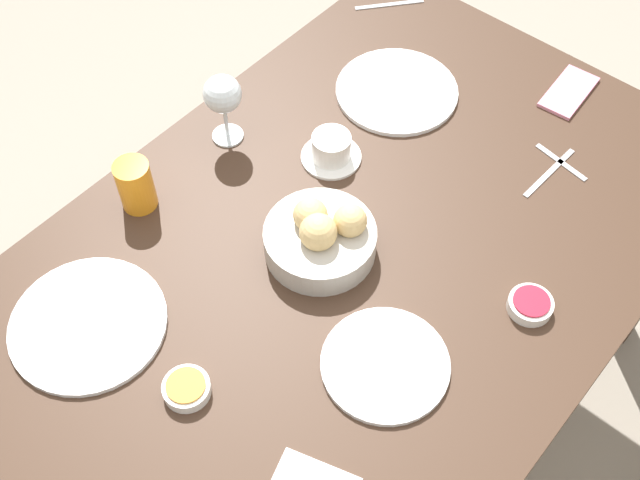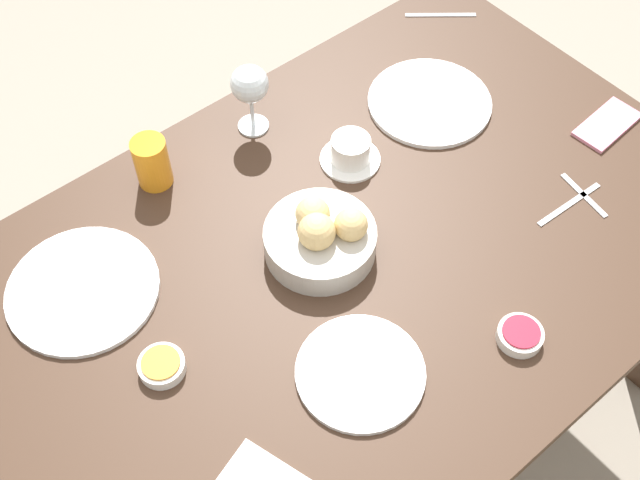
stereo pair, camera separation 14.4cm
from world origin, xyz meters
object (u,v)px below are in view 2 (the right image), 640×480
Objects in this scene: plate_near_left at (430,102)px; knife_silver at (441,15)px; coffee_cup at (350,152)px; plate_near_right at (83,290)px; fork_silver at (569,204)px; cell_phone at (607,125)px; bread_basket at (321,237)px; jam_bowl_berry at (520,335)px; plate_far_center at (360,373)px; wine_glass at (250,86)px; spoon_coffee at (584,195)px; juice_glass at (152,162)px; jam_bowl_honey at (162,366)px.

plate_near_left is 1.94× the size of knife_silver.
plate_near_right is at bearing -6.91° from coffee_cup.
coffee_cup is 0.73× the size of fork_silver.
knife_silver is 0.86× the size of cell_phone.
bread_basket is 0.38m from jam_bowl_berry.
jam_bowl_berry reaches higher than plate_near_right.
plate_far_center is 0.77m from cell_phone.
wine_glass is (0.32, -0.18, 0.11)m from plate_near_left.
plate_far_center is (0.53, 0.38, 0.00)m from plate_near_left.
plate_far_center is (0.11, 0.23, -0.03)m from bread_basket.
coffee_cup is 0.98× the size of spoon_coffee.
cell_phone is (-0.79, 0.47, -0.05)m from juice_glass.
plate_near_right is 3.44× the size of jam_bowl_berry.
juice_glass is (0.56, -0.19, 0.05)m from plate_near_left.
wine_glass is (-0.47, -0.13, 0.11)m from plate_near_right.
cell_phone is at bearing 130.29° from plate_near_left.
plate_near_right is 1.74× the size of cell_phone.
bread_basket is at bearing -115.42° from plate_far_center.
cell_phone reaches higher than spoon_coffee.
plate_near_right is 0.95m from spoon_coffee.
plate_near_right reaches higher than fork_silver.
coffee_cup is (-0.29, -0.36, 0.02)m from plate_far_center.
coffee_cup is 0.78× the size of cell_phone.
juice_glass is 0.24m from wine_glass.
wine_glass is at bearing -85.93° from jam_bowl_berry.
cell_phone is (-0.01, 0.47, 0.00)m from knife_silver.
plate_far_center is 0.61m from wine_glass.
bread_basket is 0.49m from fork_silver.
jam_bowl_berry reaches higher than knife_silver.
juice_glass reaches higher than jam_bowl_berry.
jam_bowl_honey reaches higher than cell_phone.
wine_glass reaches higher than fork_silver.
juice_glass is at bearing -150.66° from plate_near_right.
coffee_cup is 1.54× the size of jam_bowl_berry.
wine_glass is at bearing -105.45° from bread_basket.
bread_basket is at bearing 113.12° from juice_glass.
juice_glass reaches higher than plate_near_right.
knife_silver is at bearing -155.78° from coffee_cup.
bread_basket reaches higher than cell_phone.
bread_basket is 2.60× the size of jam_bowl_berry.
coffee_cup is at bearing 173.09° from plate_near_right.
cell_phone is at bearing -153.86° from spoon_coffee.
jam_bowl_honey is at bearing 96.37° from plate_near_right.
bread_basket reaches higher than coffee_cup.
jam_bowl_honey reaches higher than plate_near_right.
juice_glass is at bearing -86.90° from plate_far_center.
plate_near_right is 3.44× the size of jam_bowl_honey.
plate_far_center is at bearing 93.10° from juice_glass.
plate_far_center is (-0.27, 0.43, -0.00)m from plate_near_right.
knife_silver is (-0.45, -0.20, -0.02)m from coffee_cup.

